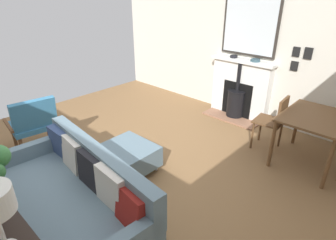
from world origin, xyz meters
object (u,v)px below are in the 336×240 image
object	(u,v)px
dining_chair_near_fireplace	(275,119)
sofa	(75,196)
armchair_accent	(33,121)
ottoman	(128,156)
fireplace	(239,92)
mantel_bowl_near	(234,56)
mantel_bowl_far	(255,60)
dining_table	(315,123)

from	to	relation	value
dining_chair_near_fireplace	sofa	bearing A→B (deg)	-16.40
armchair_accent	ottoman	bearing A→B (deg)	113.09
fireplace	mantel_bowl_near	distance (m)	0.67
mantel_bowl_far	armchair_accent	bearing A→B (deg)	-28.86
sofa	mantel_bowl_far	bearing A→B (deg)	179.51
fireplace	sofa	xyz separation A→B (m)	(3.57, 0.20, -0.14)
mantel_bowl_far	fireplace	bearing A→B (deg)	-86.53
fireplace	armchair_accent	bearing A→B (deg)	-25.74
mantel_bowl_far	dining_chair_near_fireplace	xyz separation A→B (m)	(0.77, 0.80, -0.61)
fireplace	sofa	world-z (taller)	fireplace
fireplace	sofa	bearing A→B (deg)	3.19
mantel_bowl_near	ottoman	xyz separation A→B (m)	(2.63, 0.08, -0.90)
dining_chair_near_fireplace	armchair_accent	bearing A→B (deg)	-46.32
fireplace	dining_chair_near_fireplace	world-z (taller)	fireplace
fireplace	dining_chair_near_fireplace	xyz separation A→B (m)	(0.76, 1.03, 0.03)
mantel_bowl_near	mantel_bowl_far	world-z (taller)	same
fireplace	armchair_accent	size ratio (longest dim) A/B	1.39
armchair_accent	mantel_bowl_far	bearing A→B (deg)	151.14
mantel_bowl_near	armchair_accent	world-z (taller)	mantel_bowl_near
mantel_bowl_near	dining_table	world-z (taller)	mantel_bowl_near
dining_table	dining_chair_near_fireplace	size ratio (longest dim) A/B	1.15
fireplace	sofa	size ratio (longest dim) A/B	0.58
armchair_accent	dining_table	world-z (taller)	armchair_accent
fireplace	mantel_bowl_far	bearing A→B (deg)	93.47
mantel_bowl_near	ottoman	size ratio (longest dim) A/B	0.20
ottoman	armchair_accent	bearing A→B (deg)	-66.91
mantel_bowl_near	sofa	xyz separation A→B (m)	(3.59, 0.40, -0.78)
sofa	ottoman	xyz separation A→B (m)	(-0.96, -0.33, -0.12)
mantel_bowl_near	sofa	world-z (taller)	mantel_bowl_near
mantel_bowl_far	dining_chair_near_fireplace	bearing A→B (deg)	46.04
ottoman	dining_table	bearing A→B (deg)	137.47
mantel_bowl_far	ottoman	xyz separation A→B (m)	(2.63, -0.36, -0.90)
mantel_bowl_near	dining_chair_near_fireplace	size ratio (longest dim) A/B	0.16
mantel_bowl_near	sofa	distance (m)	3.69
armchair_accent	dining_chair_near_fireplace	xyz separation A→B (m)	(-2.47, 2.58, 0.02)
sofa	armchair_accent	xyz separation A→B (m)	(-0.35, -1.75, 0.14)
ottoman	dining_chair_near_fireplace	size ratio (longest dim) A/B	0.81
fireplace	dining_table	distance (m)	1.75
mantel_bowl_far	dining_chair_near_fireplace	size ratio (longest dim) A/B	0.20
ottoman	dining_chair_near_fireplace	bearing A→B (deg)	148.12
sofa	dining_chair_near_fireplace	xyz separation A→B (m)	(-2.82, 0.83, 0.17)
dining_table	sofa	bearing A→B (deg)	-26.01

